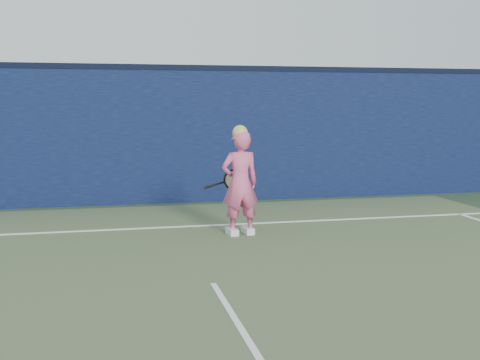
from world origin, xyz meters
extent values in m
plane|color=#2A4329|center=(0.00, 0.00, 0.00)|extent=(80.00, 80.00, 0.00)
cube|color=#0D0E3A|center=(0.00, 6.50, 1.25)|extent=(24.00, 0.40, 2.50)
cube|color=black|center=(0.00, 6.50, 2.55)|extent=(24.00, 0.42, 0.10)
imported|color=#E75A8C|center=(0.81, 3.30, 0.75)|extent=(0.58, 0.41, 1.50)
sphere|color=#CDC45C|center=(0.81, 3.30, 1.47)|extent=(0.22, 0.22, 0.22)
cube|color=white|center=(0.93, 3.32, 0.05)|extent=(0.15, 0.29, 0.10)
cube|color=white|center=(0.69, 3.29, 0.05)|extent=(0.15, 0.29, 0.10)
torus|color=black|center=(0.80, 3.70, 0.75)|extent=(0.33, 0.11, 0.32)
torus|color=gold|center=(0.80, 3.70, 0.75)|extent=(0.27, 0.08, 0.27)
cylinder|color=beige|center=(0.80, 3.70, 0.75)|extent=(0.26, 0.07, 0.26)
cylinder|color=black|center=(0.56, 3.75, 0.69)|extent=(0.29, 0.03, 0.11)
cylinder|color=black|center=(0.43, 3.77, 0.65)|extent=(0.13, 0.04, 0.07)
cube|color=white|center=(0.00, 4.00, 0.01)|extent=(11.00, 0.08, 0.01)
camera|label=1|loc=(-1.07, -4.99, 1.86)|focal=45.00mm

